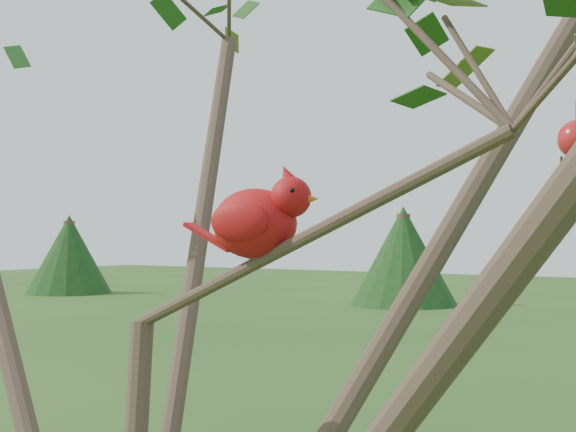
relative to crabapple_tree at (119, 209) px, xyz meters
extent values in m
sphere|color=red|center=(0.56, 0.12, 0.01)|extent=(0.04, 0.04, 0.04)
ellipsoid|color=red|center=(0.15, 0.11, -0.02)|extent=(0.14, 0.11, 0.10)
sphere|color=red|center=(0.21, 0.12, 0.02)|extent=(0.07, 0.07, 0.06)
cone|color=red|center=(0.20, 0.11, 0.04)|extent=(0.05, 0.04, 0.04)
cone|color=#D85914|center=(0.23, 0.12, 0.01)|extent=(0.03, 0.02, 0.02)
ellipsoid|color=black|center=(0.23, 0.12, 0.01)|extent=(0.02, 0.03, 0.03)
cube|color=red|center=(0.08, 0.09, -0.04)|extent=(0.08, 0.04, 0.04)
ellipsoid|color=red|center=(0.14, 0.14, -0.02)|extent=(0.09, 0.04, 0.06)
ellipsoid|color=red|center=(0.16, 0.07, -0.02)|extent=(0.09, 0.04, 0.06)
cylinder|color=#3A2B1F|center=(-9.60, 20.98, -0.76)|extent=(0.41, 0.41, 2.73)
cone|color=#133613|center=(-9.60, 20.98, -0.64)|extent=(3.18, 3.18, 2.95)
cylinder|color=#3A2B1F|center=(-21.76, 18.79, -0.82)|extent=(0.39, 0.39, 2.60)
cone|color=#133613|center=(-21.76, 18.79, -0.71)|extent=(3.04, 3.04, 2.82)
camera|label=1|loc=(0.80, -0.78, -0.04)|focal=50.00mm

